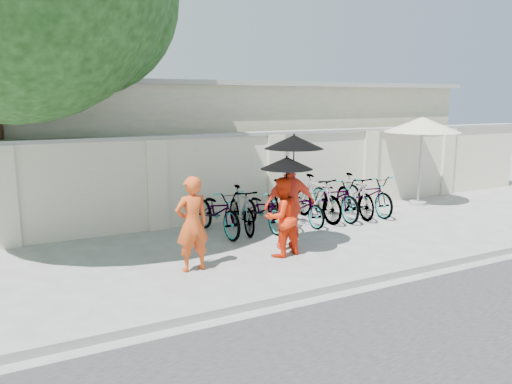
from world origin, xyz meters
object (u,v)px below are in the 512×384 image
monk_right (290,205)px  patio_umbrella (422,126)px  monk_left (192,224)px  monk_center (282,217)px

monk_right → patio_umbrella: (5.30, 1.87, 1.29)m
monk_left → monk_center: 1.74m
monk_center → monk_right: 0.47m
monk_center → patio_umbrella: 6.22m
monk_left → monk_center: size_ratio=1.10×
monk_left → monk_center: (1.74, -0.01, -0.07)m
monk_left → monk_center: monk_left is taller
monk_left → monk_right: monk_right is taller
monk_left → monk_right: size_ratio=0.93×
monk_right → monk_center: bearing=48.3°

